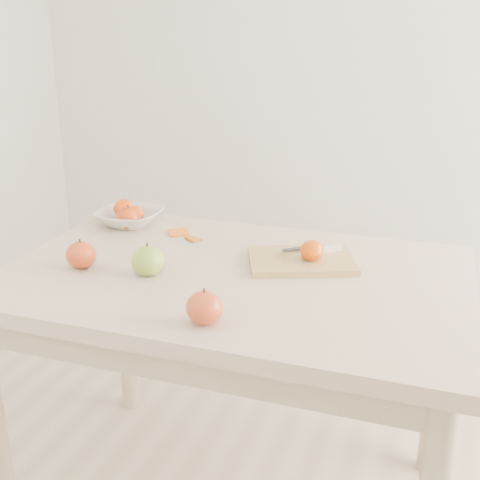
% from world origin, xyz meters
% --- Properties ---
extents(table, '(1.20, 0.80, 0.75)m').
position_xyz_m(table, '(0.00, 0.00, 0.65)').
color(table, beige).
rests_on(table, ground).
extents(cutting_board, '(0.33, 0.29, 0.02)m').
position_xyz_m(cutting_board, '(0.15, 0.11, 0.76)').
color(cutting_board, tan).
rests_on(cutting_board, table).
extents(board_tangerine, '(0.06, 0.06, 0.05)m').
position_xyz_m(board_tangerine, '(0.18, 0.10, 0.80)').
color(board_tangerine, '#D84407').
rests_on(board_tangerine, cutting_board).
extents(fruit_bowl, '(0.20, 0.20, 0.05)m').
position_xyz_m(fruit_bowl, '(-0.45, 0.26, 0.78)').
color(fruit_bowl, silver).
rests_on(fruit_bowl, table).
extents(bowl_tangerine_near, '(0.07, 0.07, 0.06)m').
position_xyz_m(bowl_tangerine_near, '(-0.48, 0.27, 0.80)').
color(bowl_tangerine_near, '#E43C08').
rests_on(bowl_tangerine_near, fruit_bowl).
extents(bowl_tangerine_far, '(0.06, 0.06, 0.05)m').
position_xyz_m(bowl_tangerine_far, '(-0.42, 0.25, 0.80)').
color(bowl_tangerine_far, '#D64A07').
rests_on(bowl_tangerine_far, fruit_bowl).
extents(orange_peel_a, '(0.07, 0.07, 0.01)m').
position_xyz_m(orange_peel_a, '(-0.26, 0.23, 0.75)').
color(orange_peel_a, orange).
rests_on(orange_peel_a, table).
extents(orange_peel_b, '(0.06, 0.05, 0.01)m').
position_xyz_m(orange_peel_b, '(-0.20, 0.19, 0.75)').
color(orange_peel_b, '#C95D0E').
rests_on(orange_peel_b, table).
extents(paring_knife, '(0.16, 0.09, 0.01)m').
position_xyz_m(paring_knife, '(0.20, 0.18, 0.78)').
color(paring_knife, silver).
rests_on(paring_knife, cutting_board).
extents(apple_green, '(0.09, 0.09, 0.08)m').
position_xyz_m(apple_green, '(-0.20, -0.09, 0.79)').
color(apple_green, '#5D8A22').
rests_on(apple_green, table).
extents(apple_red_a, '(0.08, 0.08, 0.07)m').
position_xyz_m(apple_red_a, '(-0.43, 0.22, 0.79)').
color(apple_red_a, '#9E1201').
rests_on(apple_red_a, table).
extents(apple_red_b, '(0.08, 0.08, 0.07)m').
position_xyz_m(apple_red_b, '(-0.39, -0.11, 0.79)').
color(apple_red_b, maroon).
rests_on(apple_red_b, table).
extents(apple_red_c, '(0.08, 0.08, 0.07)m').
position_xyz_m(apple_red_c, '(0.04, -0.30, 0.79)').
color(apple_red_c, '#8F0309').
rests_on(apple_red_c, table).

